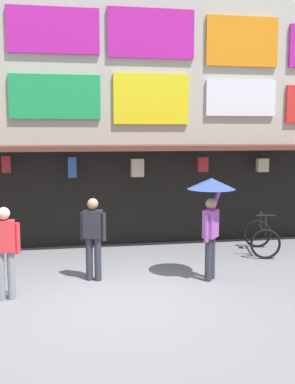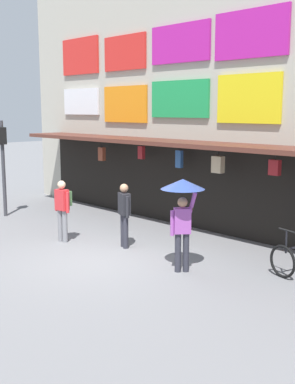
{
  "view_description": "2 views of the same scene",
  "coord_description": "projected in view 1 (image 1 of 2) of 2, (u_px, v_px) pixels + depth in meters",
  "views": [
    {
      "loc": [
        -0.91,
        -7.92,
        2.97
      ],
      "look_at": [
        0.75,
        1.74,
        1.69
      ],
      "focal_mm": 42.53,
      "sensor_mm": 36.0,
      "label": 1
    },
    {
      "loc": [
        8.75,
        -7.07,
        3.55
      ],
      "look_at": [
        -0.04,
        1.46,
        1.47
      ],
      "focal_mm": 45.42,
      "sensor_mm": 36.0,
      "label": 2
    }
  ],
  "objects": [
    {
      "name": "bicycle_parked",
      "position": [
        261.0,
        237.0,
        11.26
      ],
      "size": [
        0.97,
        1.3,
        1.05
      ],
      "color": "black",
      "rests_on": "ground"
    },
    {
      "name": "ground_plane",
      "position": [
        123.0,
        297.0,
        8.28
      ],
      "size": [
        80.0,
        80.0,
        0.0
      ],
      "primitive_type": "plane",
      "color": "slate"
    },
    {
      "name": "pedestrian_in_white",
      "position": [
        93.0,
        234.0,
        9.09
      ],
      "size": [
        0.5,
        0.33,
        1.68
      ],
      "color": "#2D2D38",
      "rests_on": "ground"
    },
    {
      "name": "pedestrian_with_umbrella",
      "position": [
        211.0,
        200.0,
        9.04
      ],
      "size": [
        0.96,
        0.96,
        2.08
      ],
      "color": "#2D2D38",
      "rests_on": "ground"
    },
    {
      "name": "shopfront",
      "position": [
        102.0,
        96.0,
        12.23
      ],
      "size": [
        18.0,
        2.6,
        8.0
      ],
      "color": "#B2AD9E",
      "rests_on": "ground"
    },
    {
      "name": "pedestrian_in_red",
      "position": [
        5.0,
        246.0,
        8.04
      ],
      "size": [
        0.53,
        0.38,
        1.68
      ],
      "color": "gray",
      "rests_on": "ground"
    }
  ]
}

